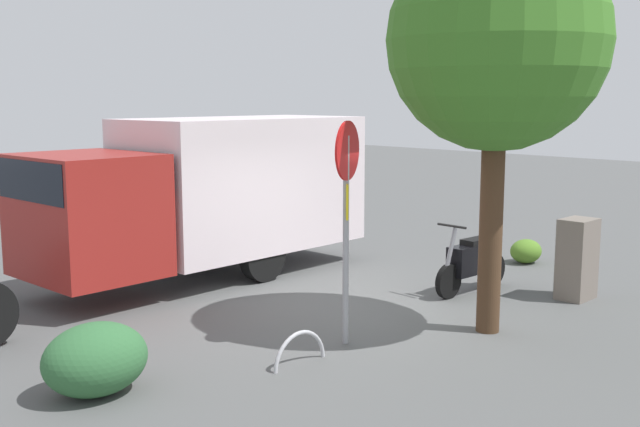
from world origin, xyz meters
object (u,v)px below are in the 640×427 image
at_px(box_truck_near, 202,190).
at_px(bike_rack_hoop, 300,365).
at_px(street_tree, 497,42).
at_px(motorcycle, 473,261).
at_px(stop_sign, 347,197).
at_px(utility_cabinet, 577,259).

xyz_separation_m(box_truck_near, bike_rack_hoop, (1.74, 4.50, -1.59)).
bearing_deg(street_tree, box_truck_near, -78.88).
height_order(box_truck_near, street_tree, street_tree).
relative_size(box_truck_near, motorcycle, 4.48).
distance_m(stop_sign, street_tree, 2.85).
height_order(stop_sign, bike_rack_hoop, stop_sign).
bearing_deg(bike_rack_hoop, box_truck_near, -111.13).
height_order(stop_sign, utility_cabinet, stop_sign).
bearing_deg(utility_cabinet, bike_rack_hoop, -8.55).
xyz_separation_m(motorcycle, stop_sign, (3.46, 0.43, 1.42)).
distance_m(utility_cabinet, bike_rack_hoop, 5.36).
relative_size(motorcycle, bike_rack_hoop, 2.13).
distance_m(stop_sign, utility_cabinet, 4.58).
bearing_deg(street_tree, bike_rack_hoop, -16.05).
bearing_deg(street_tree, stop_sign, -28.63).
bearing_deg(utility_cabinet, street_tree, 0.20).
height_order(motorcycle, street_tree, street_tree).
bearing_deg(street_tree, utility_cabinet, -179.80).
height_order(motorcycle, bike_rack_hoop, motorcycle).
xyz_separation_m(street_tree, bike_rack_hoop, (2.78, -0.80, -3.92)).
bearing_deg(motorcycle, bike_rack_hoop, 8.58).
xyz_separation_m(utility_cabinet, bike_rack_hoop, (5.27, -0.79, -0.65)).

